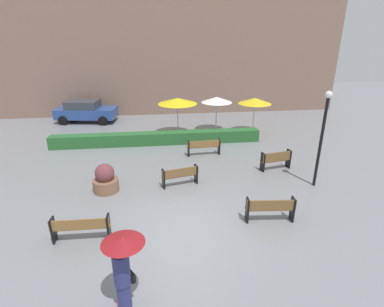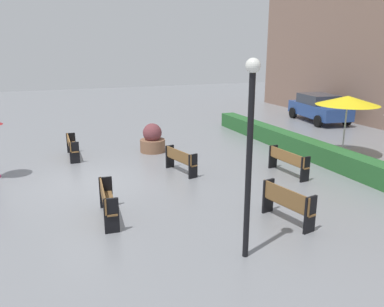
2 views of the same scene
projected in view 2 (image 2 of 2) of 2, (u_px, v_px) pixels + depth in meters
name	position (u px, v px, depth m)	size (l,w,h in m)	color
ground_plane	(89.00, 182.00, 12.28)	(60.00, 60.00, 0.00)	gray
bench_back_row	(288.00, 160.00, 12.92)	(1.79, 0.45, 0.83)	olive
bench_near_right	(107.00, 200.00, 9.51)	(1.69, 0.49, 0.86)	brown
bench_near_left	(72.00, 146.00, 14.92)	(1.79, 0.38, 0.82)	olive
bench_mid_center	(180.00, 159.00, 13.11)	(1.58, 0.66, 0.82)	brown
bench_far_right	(287.00, 202.00, 9.35)	(1.53, 0.60, 0.90)	brown
planter_pot	(153.00, 140.00, 15.80)	(1.04, 1.04, 1.19)	brown
lamp_post	(250.00, 141.00, 7.30)	(0.28, 0.28, 4.00)	black
patio_umbrella_yellow	(348.00, 100.00, 14.69)	(2.39, 2.39, 2.40)	silver
hedge_strip	(293.00, 143.00, 15.86)	(12.03, 0.70, 0.70)	#28602D
parked_car	(319.00, 108.00, 22.24)	(4.41, 2.46, 1.57)	#28478C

